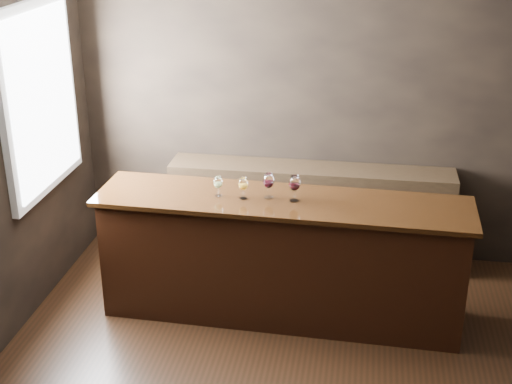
# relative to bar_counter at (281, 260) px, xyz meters

# --- Properties ---
(room_shell) EXTENTS (5.02, 4.52, 2.81)m
(room_shell) POSITION_rel_bar_counter_xyz_m (0.17, -0.89, 1.30)
(room_shell) COLOR black
(room_shell) RESTS_ON ground
(bar_counter) EXTENTS (2.95, 0.72, 1.03)m
(bar_counter) POSITION_rel_bar_counter_xyz_m (0.00, 0.00, 0.00)
(bar_counter) COLOR black
(bar_counter) RESTS_ON ground
(bar_top) EXTENTS (3.05, 0.79, 0.04)m
(bar_top) POSITION_rel_bar_counter_xyz_m (0.00, 0.00, 0.53)
(bar_top) COLOR black
(bar_top) RESTS_ON bar_counter
(back_bar_shelf) EXTENTS (2.67, 0.40, 0.96)m
(back_bar_shelf) POSITION_rel_bar_counter_xyz_m (0.14, 1.03, -0.03)
(back_bar_shelf) COLOR black
(back_bar_shelf) RESTS_ON ground
(glass_white) EXTENTS (0.07, 0.07, 0.17)m
(glass_white) POSITION_rel_bar_counter_xyz_m (-0.52, -0.01, 0.67)
(glass_white) COLOR white
(glass_white) RESTS_ON bar_top
(glass_amber) EXTENTS (0.08, 0.08, 0.18)m
(glass_amber) POSITION_rel_bar_counter_xyz_m (-0.31, -0.03, 0.68)
(glass_amber) COLOR white
(glass_amber) RESTS_ON bar_top
(glass_red_a) EXTENTS (0.09, 0.09, 0.21)m
(glass_red_a) POSITION_rel_bar_counter_xyz_m (-0.11, 0.02, 0.69)
(glass_red_a) COLOR white
(glass_red_a) RESTS_ON bar_top
(glass_red_b) EXTENTS (0.09, 0.09, 0.22)m
(glass_red_b) POSITION_rel_bar_counter_xyz_m (0.10, -0.01, 0.70)
(glass_red_b) COLOR white
(glass_red_b) RESTS_ON bar_top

